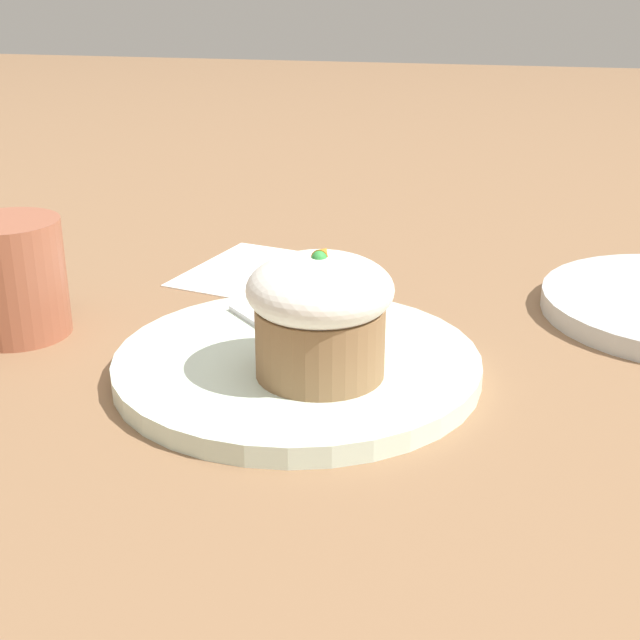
% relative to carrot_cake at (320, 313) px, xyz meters
% --- Properties ---
extents(ground_plane, '(4.00, 4.00, 0.00)m').
position_rel_carrot_cake_xyz_m(ground_plane, '(0.03, 0.02, -0.06)').
color(ground_plane, '#846042').
extents(dessert_plate, '(0.25, 0.25, 0.01)m').
position_rel_carrot_cake_xyz_m(dessert_plate, '(0.03, 0.02, -0.05)').
color(dessert_plate, silver).
rests_on(dessert_plate, ground_plane).
extents(carrot_cake, '(0.09, 0.09, 0.08)m').
position_rel_carrot_cake_xyz_m(carrot_cake, '(0.00, 0.00, 0.00)').
color(carrot_cake, olive).
rests_on(carrot_cake, dessert_plate).
extents(spoon, '(0.09, 0.10, 0.01)m').
position_rel_carrot_cake_xyz_m(spoon, '(0.04, 0.03, -0.04)').
color(spoon, silver).
rests_on(spoon, dessert_plate).
extents(coffee_cup, '(0.11, 0.08, 0.09)m').
position_rel_carrot_cake_xyz_m(coffee_cup, '(0.05, 0.24, -0.01)').
color(coffee_cup, '#9E563D').
rests_on(coffee_cup, ground_plane).
extents(paper_napkin, '(0.16, 0.15, 0.00)m').
position_rel_carrot_cake_xyz_m(paper_napkin, '(0.23, 0.11, -0.06)').
color(paper_napkin, white).
rests_on(paper_napkin, ground_plane).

